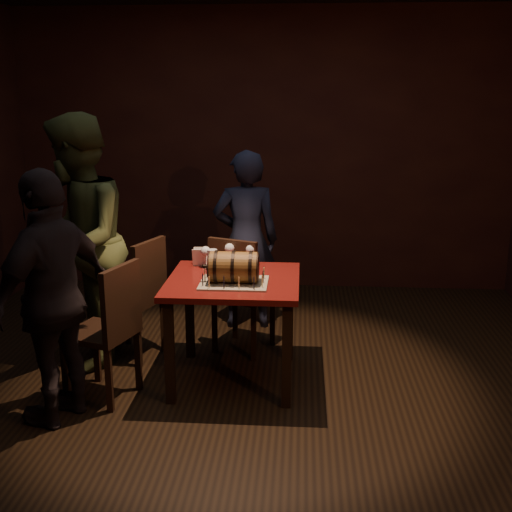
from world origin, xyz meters
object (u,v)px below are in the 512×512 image
at_px(pub_table, 234,294).
at_px(pint_of_ale, 212,260).
at_px(person_left_front, 54,298).
at_px(chair_back, 239,289).
at_px(person_back, 246,240).
at_px(chair_left_front, 110,324).
at_px(wine_glass_left, 206,252).
at_px(wine_glass_right, 251,250).
at_px(wine_glass_mid, 230,249).
at_px(chair_left_rear, 140,292).
at_px(barrel_cake, 234,267).
at_px(person_left_rear, 78,243).

distance_m(pub_table, pint_of_ale, 0.33).
distance_m(pint_of_ale, person_left_front, 1.19).
distance_m(chair_back, person_back, 0.65).
xyz_separation_m(pub_table, chair_back, (-0.01, 0.49, -0.12)).
distance_m(chair_left_front, person_left_front, 0.46).
bearing_deg(wine_glass_left, wine_glass_right, 13.68).
bearing_deg(chair_left_front, pub_table, 23.55).
xyz_separation_m(pub_table, wine_glass_mid, (-0.07, 0.36, 0.23)).
height_order(chair_left_front, person_left_front, person_left_front).
bearing_deg(wine_glass_right, chair_left_front, -142.13).
relative_size(pub_table, chair_left_front, 0.97).
height_order(wine_glass_right, person_left_front, person_left_front).
relative_size(wine_glass_mid, wine_glass_right, 1.00).
height_order(wine_glass_mid, chair_left_rear, chair_left_rear).
bearing_deg(wine_glass_left, chair_left_front, -132.49).
distance_m(barrel_cake, wine_glass_left, 0.45).
xyz_separation_m(wine_glass_left, person_left_rear, (-0.93, -0.04, 0.06)).
relative_size(wine_glass_left, chair_left_rear, 0.17).
distance_m(barrel_cake, person_left_rear, 1.22).
bearing_deg(wine_glass_right, pint_of_ale, -154.43).
relative_size(wine_glass_mid, chair_left_front, 0.17).
distance_m(wine_glass_mid, chair_left_front, 1.06).
bearing_deg(wine_glass_left, person_left_rear, -177.77).
relative_size(wine_glass_left, person_back, 0.11).
distance_m(chair_left_rear, chair_left_front, 0.69).
height_order(wine_glass_right, chair_left_front, chair_left_front).
height_order(pub_table, person_back, person_back).
height_order(barrel_cake, person_left_front, person_left_front).
bearing_deg(pub_table, person_back, 90.47).
bearing_deg(barrel_cake, pub_table, 97.59).
xyz_separation_m(chair_back, chair_left_rear, (-0.74, -0.14, 0.00)).
bearing_deg(person_left_front, pub_table, 144.27).
height_order(pub_table, person_left_front, person_left_front).
height_order(barrel_cake, wine_glass_left, barrel_cake).
distance_m(wine_glass_mid, person_left_front, 1.37).
height_order(pint_of_ale, person_left_rear, person_left_rear).
bearing_deg(wine_glass_right, wine_glass_mid, 170.49).
relative_size(wine_glass_left, person_left_rear, 0.09).
xyz_separation_m(chair_back, person_left_rear, (-1.14, -0.27, 0.41)).
distance_m(pub_table, wine_glass_right, 0.42).
relative_size(wine_glass_right, chair_back, 0.17).
bearing_deg(chair_left_front, person_back, 61.85).
bearing_deg(person_left_rear, chair_back, 93.40).
bearing_deg(chair_left_front, person_left_rear, 123.98).
relative_size(pub_table, pint_of_ale, 6.00).
distance_m(pub_table, chair_back, 0.51).
xyz_separation_m(chair_left_front, person_back, (0.77, 1.43, 0.24)).
relative_size(wine_glass_mid, chair_back, 0.17).
bearing_deg(wine_glass_right, chair_back, 123.62).
bearing_deg(chair_left_rear, chair_back, 10.84).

